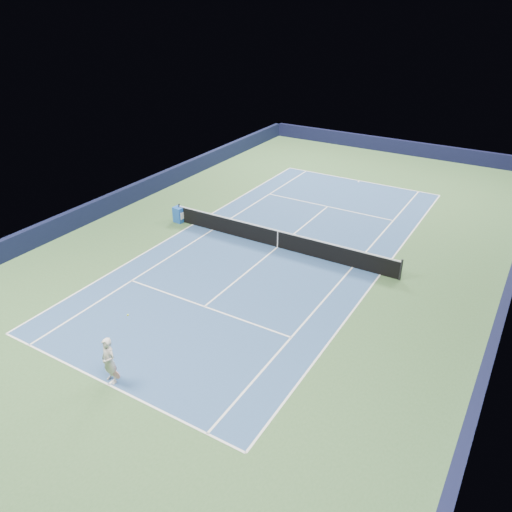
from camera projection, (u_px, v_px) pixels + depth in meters
The scene contains 19 objects.
ground at pixel (278, 247), 25.83m from camera, with size 40.00×40.00×0.00m, color #365830.
wall_far at pixel (395, 146), 40.56m from camera, with size 22.00×0.35×1.10m, color black.
wall_right at pixel (507, 297), 20.66m from camera, with size 0.35×40.00×1.10m, color black.
wall_left at pixel (123, 198), 30.48m from camera, with size 0.35×40.00×1.10m, color #111533.
court_surface at pixel (278, 247), 25.83m from camera, with size 10.97×23.77×0.01m, color navy.
baseline_far at pixel (359, 181), 34.81m from camera, with size 10.97×0.08×0.00m, color white.
baseline_near at pixel (108, 385), 16.84m from camera, with size 10.97×0.08×0.00m, color white.
sideline_doubles_right at pixel (380, 275), 23.34m from camera, with size 0.08×23.77×0.00m, color white.
sideline_doubles_left at pixel (193, 224), 28.31m from camera, with size 0.08×23.77×0.00m, color white.
sideline_singles_right at pixel (353, 267), 23.96m from camera, with size 0.08×23.77×0.00m, color white.
sideline_singles_left at pixel (213, 230), 27.69m from camera, with size 0.08×23.77×0.00m, color white.
service_line_far at pixel (328, 206), 30.66m from camera, with size 8.23×0.08×0.00m, color white.
service_line_near at pixel (204, 306), 20.99m from camera, with size 8.23×0.08×0.00m, color white.
center_service_line at pixel (278, 247), 25.83m from camera, with size 0.08×12.80×0.00m, color white.
center_mark_far at pixel (359, 181), 34.70m from camera, with size 0.08×0.30×0.00m, color white.
center_mark_near at pixel (112, 382), 16.95m from camera, with size 0.08×0.30×0.00m, color white.
tennis_net at pixel (278, 239), 25.59m from camera, with size 12.90×0.10×1.07m.
sponsor_cube at pixel (179, 214), 28.47m from camera, with size 0.60×0.55×0.90m.
tennis_player at pixel (109, 361), 16.59m from camera, with size 0.83×1.30×2.19m.
Camera 1 is at (10.87, -20.29, 11.79)m, focal length 35.00 mm.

